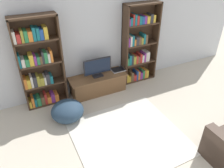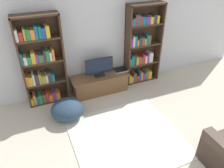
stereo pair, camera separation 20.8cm
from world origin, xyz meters
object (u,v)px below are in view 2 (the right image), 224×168
at_px(bookshelf_left, 41,63).
at_px(television, 99,67).
at_px(bookshelf_right, 141,47).
at_px(tv_stand, 100,83).
at_px(laptop, 120,70).
at_px(beanbag_ottoman, 67,109).

height_order(bookshelf_left, television, bookshelf_left).
bearing_deg(bookshelf_right, tv_stand, -173.46).
distance_m(bookshelf_left, television, 1.30).
xyz_separation_m(television, laptop, (0.57, 0.06, -0.23)).
relative_size(television, beanbag_ottoman, 1.01).
distance_m(bookshelf_right, tv_stand, 1.39).
bearing_deg(beanbag_ottoman, television, 33.96).
bearing_deg(beanbag_ottoman, laptop, 24.69).
height_order(television, beanbag_ottoman, television).
relative_size(laptop, beanbag_ottoman, 0.50).
distance_m(laptop, beanbag_ottoman, 1.70).
bearing_deg(bookshelf_right, beanbag_ottoman, -159.75).
xyz_separation_m(tv_stand, laptop, (0.57, 0.05, 0.23)).
xyz_separation_m(bookshelf_left, beanbag_ottoman, (0.30, -0.79, -0.77)).
xyz_separation_m(bookshelf_right, television, (-1.18, -0.14, -0.26)).
bearing_deg(television, laptop, 5.65).
relative_size(bookshelf_left, tv_stand, 1.44).
xyz_separation_m(bookshelf_left, bookshelf_right, (2.43, -0.00, -0.02)).
bearing_deg(beanbag_ottoman, tv_stand, 34.27).
bearing_deg(tv_stand, bookshelf_right, 6.54).
distance_m(bookshelf_right, television, 1.21).
bearing_deg(laptop, television, -174.35).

